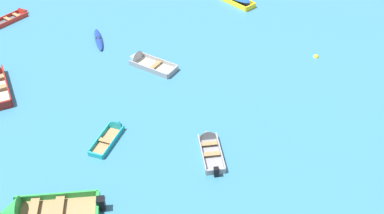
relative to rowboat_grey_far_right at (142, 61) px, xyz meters
name	(u,v)px	position (x,y,z in m)	size (l,w,h in m)	color
rowboat_grey_far_right	(142,61)	(0.00, 0.00, 0.00)	(3.40, 2.98, 1.12)	beige
rowboat_red_midfield_left	(18,15)	(-9.01, 7.04, -0.02)	(2.64, 2.72, 0.83)	#4C4C51
rowboat_green_near_right	(30,212)	(-5.12, -11.66, 0.05)	(4.66, 1.58, 1.40)	#99754C
rowboat_turquoise_far_left	(113,131)	(-1.62, -6.56, -0.03)	(1.94, 2.89, 0.79)	#99754C
kayak_deep_blue_foreground_center	(98,39)	(-2.90, 3.00, -0.03)	(0.94, 2.90, 0.27)	navy
rowboat_grey_cluster_inner	(209,143)	(3.34, -8.02, -0.01)	(1.13, 3.21, 0.91)	gray
mooring_buoy_between_boats_right	(316,57)	(11.37, -0.40, -0.16)	(0.36, 0.36, 0.36)	yellow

